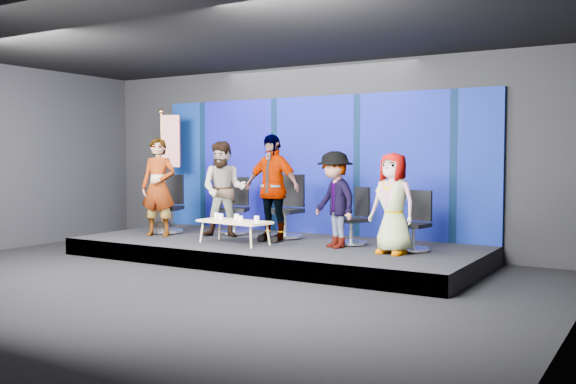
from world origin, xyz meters
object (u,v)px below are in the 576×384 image
object	(u,v)px
panelist_b	(224,189)
flag_stand	(167,165)
panelist_a	(158,187)
chair_b	(235,215)
coffee_table	(234,222)
chair_a	(168,214)
chair_e	(415,231)
mug_e	(257,219)
mug_a	(216,215)
panelist_c	(272,188)
panelist_e	(393,204)
chair_d	(354,226)
panelist_d	(335,200)
chair_c	(287,217)
mug_b	(221,217)
mug_c	(237,217)
mug_d	(241,219)

from	to	relation	value
panelist_b	flag_stand	size ratio (longest dim) A/B	0.71
panelist_a	chair_b	size ratio (longest dim) A/B	1.68
coffee_table	chair_a	bearing A→B (deg)	162.72
chair_e	mug_e	distance (m)	2.53
chair_a	mug_a	distance (m)	1.59
panelist_c	panelist_e	size ratio (longest dim) A/B	1.21
panelist_a	chair_d	xyz separation A→B (m)	(3.57, 0.81, -0.59)
chair_a	panelist_b	xyz separation A→B (m)	(1.30, 0.03, 0.50)
chair_d	chair_e	xyz separation A→B (m)	(1.12, -0.15, -0.01)
panelist_a	panelist_d	world-z (taller)	panelist_a
chair_c	flag_stand	xyz separation A→B (m)	(-3.06, 0.27, 0.92)
chair_d	panelist_e	distance (m)	1.21
panelist_b	mug_a	xyz separation A→B (m)	(0.21, -0.50, -0.42)
mug_b	panelist_d	bearing A→B (deg)	14.16
chair_b	coffee_table	bearing A→B (deg)	-76.49
panelist_a	mug_c	bearing A→B (deg)	-19.61
panelist_c	mug_c	world-z (taller)	panelist_c
coffee_table	mug_b	distance (m)	0.29
chair_a	chair_b	bearing A→B (deg)	6.40
panelist_b	flag_stand	bearing A→B (deg)	138.12
panelist_d	mug_a	size ratio (longest dim) A/B	16.02
chair_a	mug_d	bearing A→B (deg)	-35.64
mug_c	chair_e	bearing A→B (deg)	14.08
mug_a	chair_d	bearing A→B (deg)	19.76
panelist_b	chair_e	world-z (taller)	panelist_b
chair_d	mug_b	world-z (taller)	chair_d
chair_e	chair_c	bearing A→B (deg)	-176.50
chair_b	panelist_c	distance (m)	1.41
mug_c	chair_d	bearing A→B (deg)	26.43
mug_e	flag_stand	world-z (taller)	flag_stand
panelist_c	mug_d	distance (m)	0.87
panelist_c	panelist_d	xyz separation A→B (m)	(1.29, -0.14, -0.15)
chair_b	mug_d	bearing A→B (deg)	-72.74
chair_d	mug_d	size ratio (longest dim) A/B	10.16
panelist_d	mug_b	bearing A→B (deg)	-134.71
chair_d	flag_stand	size ratio (longest dim) A/B	0.39
panelist_d	flag_stand	xyz separation A→B (m)	(-4.35, 0.91, 0.52)
coffee_table	panelist_e	bearing A→B (deg)	7.28
chair_e	mug_b	bearing A→B (deg)	-154.79
panelist_b	mug_e	size ratio (longest dim) A/B	16.85
coffee_table	mug_b	size ratio (longest dim) A/B	13.28
chair_b	mug_d	distance (m)	1.61
panelist_e	mug_d	size ratio (longest dim) A/B	16.15
chair_e	coffee_table	distance (m)	2.98
coffee_table	mug_b	bearing A→B (deg)	-179.06
chair_a	flag_stand	distance (m)	1.39
panelist_b	chair_c	distance (m)	1.26
panelist_a	mug_d	size ratio (longest dim) A/B	19.11
panelist_e	mug_b	bearing A→B (deg)	-162.62
chair_b	panelist_c	bearing A→B (deg)	-46.56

